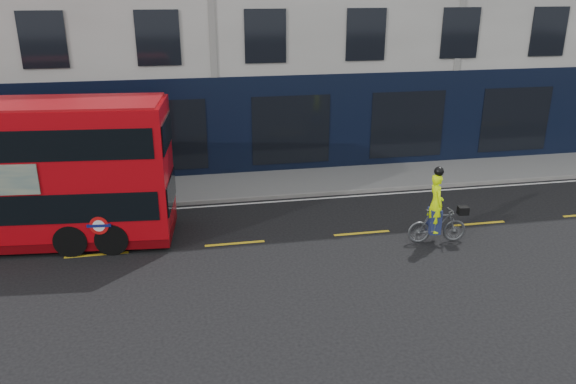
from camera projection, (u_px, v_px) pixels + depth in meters
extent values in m
plane|color=black|center=(240.00, 267.00, 15.54)|extent=(120.00, 120.00, 0.00)
cube|color=slate|center=(222.00, 187.00, 21.51)|extent=(60.00, 3.00, 0.12)
cube|color=gray|center=(225.00, 201.00, 20.12)|extent=(60.00, 0.12, 0.13)
cube|color=black|center=(217.00, 128.00, 22.20)|extent=(50.00, 0.08, 4.00)
cube|color=silver|center=(226.00, 205.00, 19.87)|extent=(58.00, 0.10, 0.01)
cube|color=black|center=(171.00, 191.00, 16.94)|extent=(0.24, 2.15, 0.86)
cube|color=black|center=(167.00, 133.00, 16.31)|extent=(0.24, 2.15, 0.86)
cylinder|color=red|center=(99.00, 226.00, 15.80)|extent=(0.54, 0.07, 0.54)
cylinder|color=white|center=(99.00, 226.00, 15.80)|extent=(0.34, 0.05, 0.34)
cube|color=#0C1459|center=(99.00, 226.00, 15.79)|extent=(0.67, 0.08, 0.09)
cylinder|color=black|center=(119.00, 224.00, 17.14)|extent=(1.18, 2.52, 0.96)
cylinder|color=black|center=(81.00, 225.00, 17.04)|extent=(1.18, 2.52, 0.96)
imported|color=#4D5053|center=(437.00, 226.00, 16.84)|extent=(1.84, 0.65, 1.08)
imported|color=#C8F602|center=(436.00, 203.00, 16.57)|extent=(0.48, 0.68, 1.79)
cube|color=black|center=(463.00, 211.00, 16.76)|extent=(0.32, 0.26, 0.24)
cube|color=navy|center=(434.00, 221.00, 16.77)|extent=(0.36, 0.44, 0.76)
sphere|color=black|center=(439.00, 171.00, 16.23)|extent=(0.28, 0.28, 0.28)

